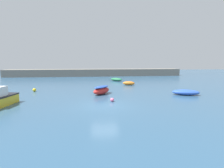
% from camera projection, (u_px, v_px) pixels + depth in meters
% --- Properties ---
extents(ground_plane, '(120.00, 120.00, 0.20)m').
position_uv_depth(ground_plane, '(104.00, 106.00, 16.24)').
color(ground_plane, '#2D5170').
extents(harbor_breakwater, '(45.60, 3.76, 1.84)m').
position_uv_depth(harbor_breakwater, '(95.00, 73.00, 46.56)').
color(harbor_breakwater, slate).
rests_on(harbor_breakwater, ground_plane).
extents(rowboat_with_red_cover, '(2.70, 2.98, 1.02)m').
position_uv_depth(rowboat_with_red_cover, '(101.00, 90.00, 21.41)').
color(rowboat_with_red_cover, red).
rests_on(rowboat_with_red_cover, ground_plane).
extents(rowboat_blue_near, '(2.77, 2.71, 0.63)m').
position_uv_depth(rowboat_blue_near, '(116.00, 79.00, 35.30)').
color(rowboat_blue_near, '#287A4C').
rests_on(rowboat_blue_near, ground_plane).
extents(rowboat_white_midwater, '(3.43, 2.38, 0.65)m').
position_uv_depth(rowboat_white_midwater, '(186.00, 92.00, 20.97)').
color(rowboat_white_midwater, '#2D56B7').
rests_on(rowboat_white_midwater, ground_plane).
extents(fishing_dinghy_green, '(2.18, 1.46, 0.64)m').
position_uv_depth(fishing_dinghy_green, '(129.00, 83.00, 29.41)').
color(fishing_dinghy_green, orange).
rests_on(fishing_dinghy_green, ground_plane).
extents(mooring_buoy_yellow, '(0.45, 0.45, 0.45)m').
position_uv_depth(mooring_buoy_yellow, '(34.00, 90.00, 23.21)').
color(mooring_buoy_yellow, yellow).
rests_on(mooring_buoy_yellow, ground_plane).
extents(mooring_buoy_pink, '(0.39, 0.39, 0.39)m').
position_uv_depth(mooring_buoy_pink, '(112.00, 100.00, 17.50)').
color(mooring_buoy_pink, '#EA668C').
rests_on(mooring_buoy_pink, ground_plane).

